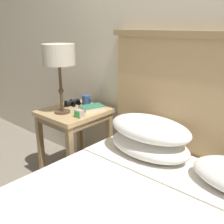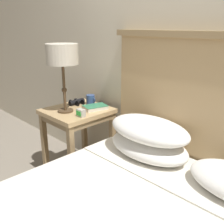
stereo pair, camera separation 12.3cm
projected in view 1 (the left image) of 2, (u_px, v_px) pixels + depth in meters
wall_back at (173, 33)px, 1.84m from camera, size 8.00×0.06×2.60m
nightstand at (74, 121)px, 2.26m from camera, size 0.47×0.52×0.66m
table_lamp at (59, 57)px, 2.02m from camera, size 0.25×0.25×0.55m
book_on_nightstand at (92, 108)px, 2.24m from camera, size 0.18×0.22×0.03m
binoculars_pair at (72, 103)px, 2.36m from camera, size 0.14×0.16×0.05m
coffee_mug at (87, 100)px, 2.37m from camera, size 0.10×0.08×0.08m
alarm_clock at (79, 114)px, 2.05m from camera, size 0.07×0.05×0.06m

